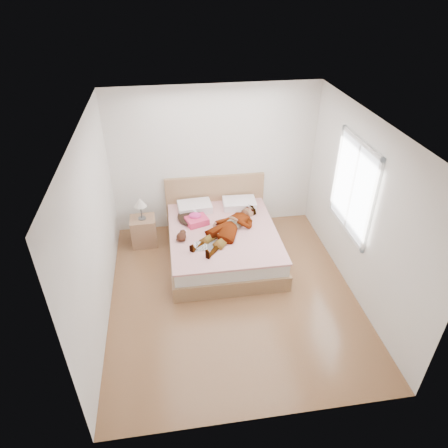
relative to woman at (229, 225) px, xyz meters
name	(u,v)px	position (x,y,z in m)	size (l,w,h in m)	color
ground	(232,293)	(-0.09, -0.92, -0.62)	(4.00, 4.00, 0.00)	#55301A
woman	(229,225)	(0.00, 0.00, 0.00)	(0.60, 1.60, 0.22)	silver
hair	(192,217)	(-0.57, 0.45, -0.07)	(0.46, 0.57, 0.08)	black
phone	(196,212)	(-0.50, 0.40, 0.06)	(0.04, 0.09, 0.01)	silver
room_shell	(353,188)	(1.69, -0.62, 0.88)	(4.00, 4.00, 4.00)	white
bed	(222,239)	(-0.09, 0.12, -0.34)	(1.80, 2.08, 1.00)	brown
towel	(196,220)	(-0.50, 0.31, -0.04)	(0.42, 0.37, 0.18)	#EA3F6B
magazine	(207,246)	(-0.40, -0.36, -0.10)	(0.39, 0.27, 0.02)	white
coffee_mug	(220,235)	(-0.17, -0.15, -0.06)	(0.13, 0.09, 0.10)	silver
plush_toy	(182,236)	(-0.77, -0.13, -0.04)	(0.20, 0.26, 0.13)	black
nightstand	(144,229)	(-1.41, 0.58, -0.32)	(0.44, 0.39, 0.91)	brown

